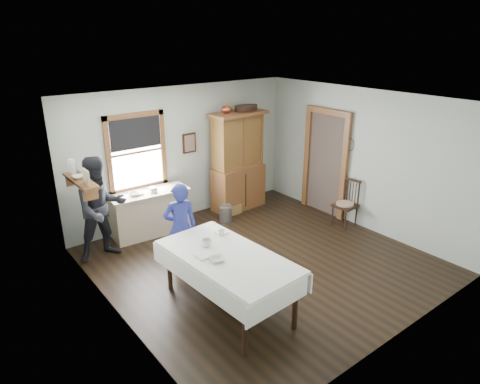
# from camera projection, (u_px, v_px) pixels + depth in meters

# --- Properties ---
(room) EXTENTS (5.01, 5.01, 2.70)m
(room) POSITION_uv_depth(u_px,v_px,m) (263.00, 187.00, 6.80)
(room) COLOR black
(room) RESTS_ON ground
(window) EXTENTS (1.18, 0.07, 1.48)m
(window) POSITION_uv_depth(u_px,v_px,m) (136.00, 148.00, 7.94)
(window) COLOR white
(window) RESTS_ON room
(doorway) EXTENTS (0.09, 1.14, 2.22)m
(doorway) POSITION_uv_depth(u_px,v_px,m) (326.00, 160.00, 8.90)
(doorway) COLOR #4C3F36
(doorway) RESTS_ON room
(wall_shelf) EXTENTS (0.24, 1.00, 0.44)m
(wall_shelf) POSITION_uv_depth(u_px,v_px,m) (79.00, 178.00, 6.49)
(wall_shelf) COLOR brown
(wall_shelf) RESTS_ON room
(framed_picture) EXTENTS (0.30, 0.04, 0.40)m
(framed_picture) POSITION_uv_depth(u_px,v_px,m) (190.00, 143.00, 8.63)
(framed_picture) COLOR black
(framed_picture) RESTS_ON room
(rug_beater) EXTENTS (0.01, 0.27, 0.27)m
(rug_beater) POSITION_uv_depth(u_px,v_px,m) (349.00, 138.00, 8.30)
(rug_beater) COLOR black
(rug_beater) RESTS_ON room
(work_counter) EXTENTS (1.53, 0.67, 0.85)m
(work_counter) POSITION_uv_depth(u_px,v_px,m) (150.00, 213.00, 8.14)
(work_counter) COLOR #C3AE88
(work_counter) RESTS_ON room
(china_hutch) EXTENTS (1.28, 0.66, 2.11)m
(china_hutch) POSITION_uv_depth(u_px,v_px,m) (238.00, 161.00, 9.13)
(china_hutch) COLOR brown
(china_hutch) RESTS_ON room
(dining_table) EXTENTS (1.22, 2.14, 0.83)m
(dining_table) POSITION_uv_depth(u_px,v_px,m) (228.00, 282.00, 5.93)
(dining_table) COLOR white
(dining_table) RESTS_ON room
(spindle_chair) EXTENTS (0.48, 0.48, 0.96)m
(spindle_chair) POSITION_uv_depth(u_px,v_px,m) (345.00, 203.00, 8.45)
(spindle_chair) COLOR black
(spindle_chair) RESTS_ON room
(pail) EXTENTS (0.32, 0.32, 0.28)m
(pail) POSITION_uv_depth(u_px,v_px,m) (226.00, 214.00, 8.79)
(pail) COLOR #909398
(pail) RESTS_ON room
(wicker_basket) EXTENTS (0.36, 0.27, 0.20)m
(wicker_basket) POSITION_uv_depth(u_px,v_px,m) (232.00, 209.00, 9.15)
(wicker_basket) COLOR #A07F48
(wicker_basket) RESTS_ON room
(woman_blue) EXTENTS (0.57, 0.46, 1.38)m
(woman_blue) POSITION_uv_depth(u_px,v_px,m) (181.00, 230.00, 6.82)
(woman_blue) COLOR navy
(woman_blue) RESTS_ON room
(figure_dark) EXTENTS (0.82, 0.65, 1.66)m
(figure_dark) POSITION_uv_depth(u_px,v_px,m) (101.00, 212.00, 7.16)
(figure_dark) COLOR black
(figure_dark) RESTS_ON room
(table_cup_a) EXTENTS (0.17, 0.17, 0.11)m
(table_cup_a) POSITION_uv_depth(u_px,v_px,m) (206.00, 243.00, 6.00)
(table_cup_a) COLOR silver
(table_cup_a) RESTS_ON dining_table
(table_cup_b) EXTENTS (0.10, 0.10, 0.09)m
(table_cup_b) POSITION_uv_depth(u_px,v_px,m) (221.00, 233.00, 6.32)
(table_cup_b) COLOR silver
(table_cup_b) RESTS_ON dining_table
(table_bowl) EXTENTS (0.28, 0.28, 0.06)m
(table_bowl) POSITION_uv_depth(u_px,v_px,m) (217.00, 259.00, 5.62)
(table_bowl) COLOR silver
(table_bowl) RESTS_ON dining_table
(counter_book) EXTENTS (0.18, 0.24, 0.02)m
(counter_book) POSITION_uv_depth(u_px,v_px,m) (131.00, 195.00, 7.82)
(counter_book) COLOR #7A6351
(counter_book) RESTS_ON work_counter
(counter_bowl) EXTENTS (0.20, 0.20, 0.06)m
(counter_bowl) POSITION_uv_depth(u_px,v_px,m) (134.00, 194.00, 7.79)
(counter_bowl) COLOR silver
(counter_bowl) RESTS_ON work_counter
(shelf_bowl) EXTENTS (0.22, 0.22, 0.05)m
(shelf_bowl) POSITION_uv_depth(u_px,v_px,m) (79.00, 177.00, 6.49)
(shelf_bowl) COLOR silver
(shelf_bowl) RESTS_ON wall_shelf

